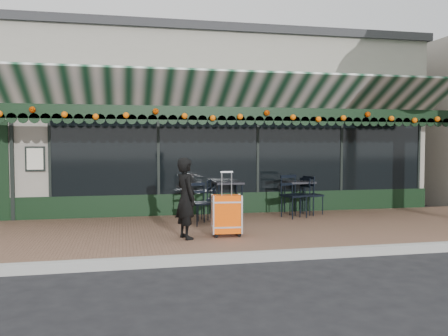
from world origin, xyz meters
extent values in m
plane|color=black|center=(0.00, 0.00, 0.00)|extent=(80.00, 80.00, 0.00)
cube|color=brown|center=(0.00, 2.00, 0.07)|extent=(18.00, 4.00, 0.15)
cube|color=#9E9E99|center=(0.00, -0.08, 0.07)|extent=(18.00, 0.16, 0.15)
cube|color=gray|center=(0.00, 8.00, 2.25)|extent=(12.00, 8.00, 4.50)
cube|color=black|center=(1.20, 3.98, 1.65)|extent=(9.20, 0.04, 2.00)
cube|color=silver|center=(-3.70, 3.94, 1.50)|extent=(0.42, 0.04, 0.55)
cube|color=black|center=(0.00, 2.52, 2.46)|extent=(12.00, 0.03, 0.28)
cylinder|color=#F16207|center=(0.00, 2.46, 2.44)|extent=(11.60, 0.12, 0.12)
imported|color=black|center=(-0.73, 1.18, 0.87)|extent=(0.48, 0.60, 1.44)
cube|color=#FF5408|center=(0.02, 1.23, 0.56)|extent=(0.54, 0.33, 0.69)
cube|color=black|center=(0.02, 1.23, 0.18)|extent=(0.54, 0.33, 0.07)
cube|color=silver|center=(0.02, 1.23, 1.11)|extent=(0.23, 0.05, 0.42)
cube|color=black|center=(2.31, 3.57, 0.91)|extent=(0.64, 0.64, 0.04)
cylinder|color=black|center=(2.05, 3.30, 0.52)|extent=(0.03, 0.03, 0.74)
cylinder|color=black|center=(2.58, 3.30, 0.52)|extent=(0.03, 0.03, 0.74)
cylinder|color=black|center=(2.05, 3.83, 0.52)|extent=(0.03, 0.03, 0.74)
cylinder|color=black|center=(2.58, 3.83, 0.52)|extent=(0.03, 0.03, 0.74)
cube|color=black|center=(0.58, 3.61, 0.93)|extent=(0.65, 0.65, 0.04)
cylinder|color=black|center=(0.31, 3.34, 0.53)|extent=(0.03, 0.03, 0.75)
cylinder|color=black|center=(0.85, 3.34, 0.53)|extent=(0.03, 0.03, 0.75)
cylinder|color=black|center=(0.31, 3.88, 0.53)|extent=(0.03, 0.03, 0.75)
cylinder|color=black|center=(0.85, 3.88, 0.53)|extent=(0.03, 0.03, 0.75)
camera|label=1|loc=(-1.82, -7.11, 1.84)|focal=38.00mm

